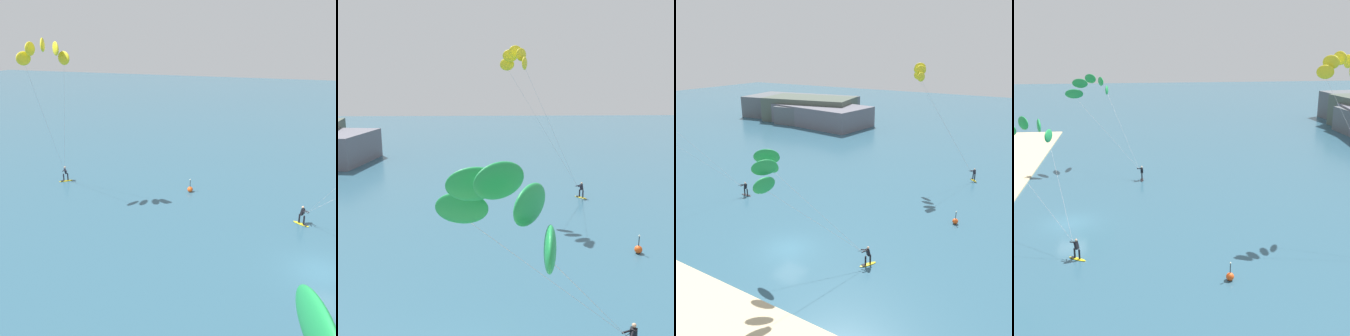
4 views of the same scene
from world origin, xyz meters
The scene contains 5 objects.
ground_plane centered at (0.00, 0.00, 0.00)m, with size 240.00×240.00×0.00m, color #2D566B.
kitesurfer_nearshore centered at (1.32, -2.85, 8.34)m, with size 8.72×7.75×9.90m.
kitesurfer_mid_water centered at (-18.26, 0.97, 9.89)m, with size 10.00×8.97×11.59m.
kitesurfer_far_out centered at (3.42, 22.53, 13.23)m, with size 9.14×6.31×15.00m.
marker_buoy centered at (11.28, 12.19, 0.30)m, with size 0.56×0.56×1.38m.
Camera 4 is at (39.17, 5.96, 16.39)m, focal length 49.45 mm.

